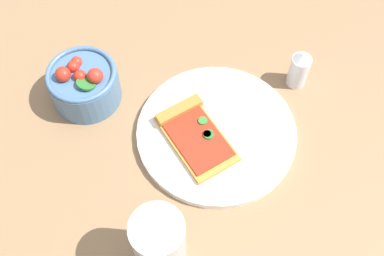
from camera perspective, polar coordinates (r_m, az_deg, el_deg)
ground_plane at (r=0.78m, az=0.77°, el=-1.38°), size 2.40×2.40×0.00m
plate at (r=0.77m, az=3.00°, el=-0.57°), size 0.26×0.26×0.01m
pizza_slice_main at (r=0.76m, az=0.32°, el=-0.60°), size 0.16×0.15×0.02m
salad_bowl at (r=0.81m, az=-13.05°, el=5.27°), size 0.12×0.12×0.09m
soda_glass at (r=0.64m, az=-3.96°, el=-14.05°), size 0.07×0.07×0.13m
pepper_shaker at (r=0.83m, az=12.97°, el=7.04°), size 0.03×0.03×0.08m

